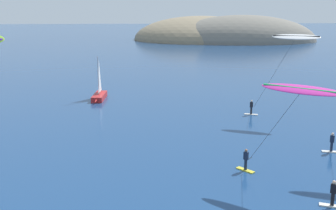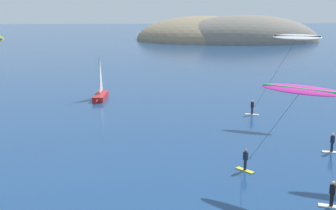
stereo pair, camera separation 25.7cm
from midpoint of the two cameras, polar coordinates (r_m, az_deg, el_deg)
headland_island at (r=157.61m, az=6.77°, el=8.72°), size 64.59×51.58×18.51m
sailboat_near at (r=56.29m, az=-9.47°, el=1.36°), size 1.80×5.95×5.70m
kitesurfer_white at (r=47.09m, az=16.32°, el=8.05°), size 7.35×3.81×9.20m
kitesurfer_magenta at (r=29.33m, az=16.81°, el=1.17°), size 6.03×5.63×6.93m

